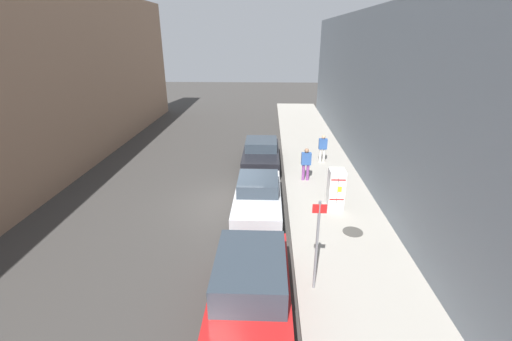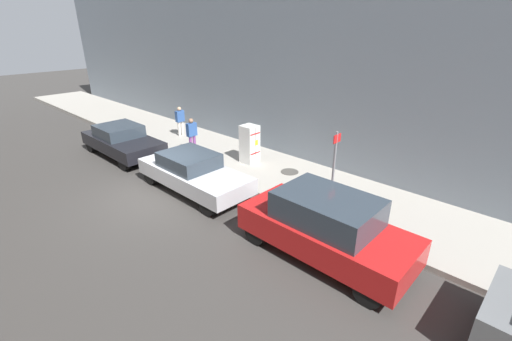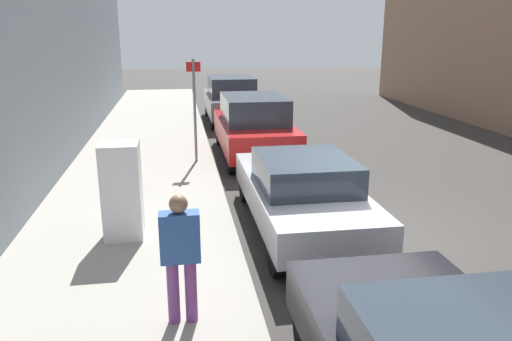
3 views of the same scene
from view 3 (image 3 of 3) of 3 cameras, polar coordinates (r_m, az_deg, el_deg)
The scene contains 9 objects.
ground_plane at distance 8.99m, azimuth 12.62°, elevation -7.50°, with size 80.00×80.00×0.00m, color #383533.
sidewalk_slab at distance 8.42m, azimuth -14.66°, elevation -8.68°, with size 3.67×44.00×0.17m, color #9E998E.
discarded_refrigerator at distance 8.44m, azimuth -15.06°, elevation -2.23°, with size 0.62×0.66×1.59m.
manhole_cover at distance 10.52m, azimuth -15.50°, elevation -3.21°, with size 0.70×0.70×0.02m, color #47443F.
street_sign_post at distance 12.95m, azimuth -7.03°, elevation 7.42°, with size 0.36×0.07×2.64m.
pedestrian_standing_near at distance 5.82m, azimuth -8.63°, elevation -9.10°, with size 0.45×0.22×1.57m.
parked_sedan_silver at distance 8.91m, azimuth 5.25°, elevation -2.40°, with size 1.78×4.53×1.39m.
parked_suv_red at distance 14.10m, azimuth -0.23°, elevation 5.09°, with size 1.90×4.43×1.73m.
parked_suv_gray at distance 19.72m, azimuth -2.84°, elevation 8.21°, with size 1.90×4.47×1.76m.
Camera 3 is at (-3.20, -7.64, 3.49)m, focal length 35.00 mm.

